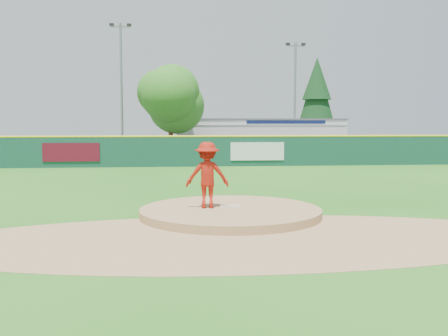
{
  "coord_description": "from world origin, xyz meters",
  "views": [
    {
      "loc": [
        -1.66,
        -14.9,
        2.79
      ],
      "look_at": [
        0.0,
        2.0,
        1.3
      ],
      "focal_mm": 40.0,
      "sensor_mm": 36.0,
      "label": 1
    }
  ],
  "objects": [
    {
      "name": "light_pole_right",
      "position": [
        9.0,
        29.0,
        5.54
      ],
      "size": [
        1.75,
        0.25,
        10.0
      ],
      "color": "gray",
      "rests_on": "ground"
    },
    {
      "name": "ground",
      "position": [
        0.0,
        0.0,
        0.0
      ],
      "size": [
        120.0,
        120.0,
        0.0
      ],
      "primitive_type": "plane",
      "color": "#286B19",
      "rests_on": "ground"
    },
    {
      "name": "pitcher",
      "position": [
        -0.69,
        0.14,
        1.25
      ],
      "size": [
        1.32,
        0.78,
        2.01
      ],
      "primitive_type": "imported",
      "rotation": [
        0.0,
        0.0,
        3.11
      ],
      "color": "#9E1A0D",
      "rests_on": "pitchers_mound"
    },
    {
      "name": "parking_lot",
      "position": [
        0.0,
        27.0,
        0.01
      ],
      "size": [
        44.0,
        16.0,
        0.02
      ],
      "primitive_type": "cube",
      "color": "#38383A",
      "rests_on": "ground"
    },
    {
      "name": "van",
      "position": [
        2.79,
        25.84,
        0.73
      ],
      "size": [
        5.44,
        3.14,
        1.43
      ],
      "primitive_type": "imported",
      "rotation": [
        0.0,
        0.0,
        1.41
      ],
      "color": "silver",
      "rests_on": "parking_lot"
    },
    {
      "name": "pool_building_grp",
      "position": [
        6.0,
        31.99,
        1.66
      ],
      "size": [
        15.2,
        8.2,
        3.31
      ],
      "color": "silver",
      "rests_on": "ground"
    },
    {
      "name": "conifer_tree",
      "position": [
        13.0,
        36.0,
        5.54
      ],
      "size": [
        4.4,
        4.4,
        9.5
      ],
      "color": "#382314",
      "rests_on": "ground"
    },
    {
      "name": "light_pole_left",
      "position": [
        -6.0,
        27.0,
        6.05
      ],
      "size": [
        1.75,
        0.25,
        11.0
      ],
      "color": "gray",
      "rests_on": "ground"
    },
    {
      "name": "pitching_rubber",
      "position": [
        0.0,
        0.3,
        0.27
      ],
      "size": [
        0.6,
        0.15,
        0.04
      ],
      "primitive_type": "cube",
      "color": "white",
      "rests_on": "pitchers_mound"
    },
    {
      "name": "pitchers_mound",
      "position": [
        0.0,
        0.0,
        0.0
      ],
      "size": [
        5.5,
        5.5,
        0.5
      ],
      "primitive_type": "cylinder",
      "color": "#9E774C",
      "rests_on": "ground"
    },
    {
      "name": "outfield_fence",
      "position": [
        0.0,
        18.0,
        1.09
      ],
      "size": [
        40.0,
        0.14,
        2.07
      ],
      "color": "#144134",
      "rests_on": "ground"
    },
    {
      "name": "fence_banners",
      "position": [
        -2.26,
        17.92,
        1.0
      ],
      "size": [
        15.73,
        0.04,
        1.2
      ],
      "color": "maroon",
      "rests_on": "ground"
    },
    {
      "name": "deciduous_tree",
      "position": [
        -2.0,
        25.0,
        4.55
      ],
      "size": [
        5.6,
        5.6,
        7.36
      ],
      "color": "#382314",
      "rests_on": "ground"
    },
    {
      "name": "infield_dirt_arc",
      "position": [
        0.0,
        -3.0,
        0.01
      ],
      "size": [
        15.4,
        15.4,
        0.01
      ],
      "primitive_type": "cylinder",
      "color": "#9E774C",
      "rests_on": "ground"
    }
  ]
}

